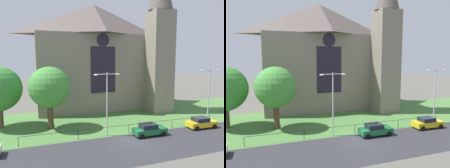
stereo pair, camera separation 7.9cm
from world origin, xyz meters
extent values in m
plane|color=#56544C|center=(0.00, 10.00, 0.00)|extent=(160.00, 160.00, 0.00)
cube|color=#2D2D33|center=(0.00, -2.00, 0.00)|extent=(120.00, 8.00, 0.01)
cube|color=#477538|center=(0.00, 8.00, 0.00)|extent=(120.00, 20.00, 0.01)
cube|color=gray|center=(0.60, 19.57, 7.00)|extent=(22.00, 12.00, 14.00)
pyramid|color=#594C47|center=(0.60, 19.57, 17.00)|extent=(22.00, 12.00, 6.00)
cube|color=black|center=(0.60, 13.52, 7.70)|extent=(4.40, 0.16, 8.00)
cylinder|color=black|center=(0.60, 13.52, 12.80)|extent=(2.20, 0.15, 2.20)
cube|color=gray|center=(10.60, 11.57, 9.00)|extent=(4.00, 4.00, 18.00)
cylinder|color=black|center=(0.60, 2.50, 1.10)|extent=(26.68, 0.05, 0.05)
cylinder|color=black|center=(-12.74, 2.50, 0.55)|extent=(0.07, 0.07, 1.10)
cylinder|color=black|center=(-6.07, 2.50, 0.55)|extent=(0.06, 0.07, 1.10)
cylinder|color=black|center=(0.60, 2.50, 0.55)|extent=(0.06, 0.07, 1.10)
cylinder|color=black|center=(7.27, 2.50, 0.55)|extent=(0.06, 0.07, 1.10)
cylinder|color=black|center=(13.94, 2.50, 0.55)|extent=(0.07, 0.07, 1.10)
cylinder|color=brown|center=(-15.47, 10.51, 1.59)|extent=(0.83, 0.83, 3.19)
cylinder|color=#4C3823|center=(-8.88, 7.78, 1.87)|extent=(0.80, 0.80, 3.73)
sphere|color=#428C38|center=(-8.88, 7.78, 5.82)|extent=(5.58, 5.58, 5.58)
cylinder|color=#B2B2B7|center=(-2.43, 2.40, 4.00)|extent=(0.16, 0.16, 8.00)
cylinder|color=#B2B2B7|center=(-3.13, 2.40, 7.80)|extent=(1.40, 0.10, 0.10)
cylinder|color=#B2B2B7|center=(-1.73, 2.40, 7.80)|extent=(1.40, 0.10, 0.10)
ellipsoid|color=white|center=(-3.83, 2.40, 7.75)|extent=(0.57, 0.26, 0.20)
ellipsoid|color=white|center=(-1.03, 2.40, 7.75)|extent=(0.57, 0.26, 0.20)
cylinder|color=#B2B2B7|center=(13.43, 2.40, 4.12)|extent=(0.16, 0.16, 8.23)
cylinder|color=#B2B2B7|center=(12.73, 2.40, 8.03)|extent=(1.40, 0.10, 0.10)
cylinder|color=#B2B2B7|center=(14.13, 2.40, 8.03)|extent=(1.40, 0.10, 0.10)
ellipsoid|color=white|center=(12.03, 2.40, 7.98)|extent=(0.57, 0.26, 0.20)
ellipsoid|color=white|center=(14.83, 2.40, 7.98)|extent=(0.57, 0.26, 0.20)
cube|color=#196033|center=(2.71, 0.81, 0.61)|extent=(4.23, 1.87, 0.70)
cube|color=black|center=(2.51, 0.82, 1.23)|extent=(2.03, 1.63, 0.55)
cylinder|color=black|center=(4.20, 1.69, 0.32)|extent=(0.64, 0.23, 0.64)
cylinder|color=black|center=(4.17, -0.11, 0.32)|extent=(0.64, 0.23, 0.64)
cylinder|color=black|center=(1.26, 1.74, 0.32)|extent=(0.64, 0.23, 0.64)
cylinder|color=black|center=(1.23, -0.06, 0.32)|extent=(0.64, 0.23, 0.64)
cube|color=gold|center=(11.09, 1.01, 0.61)|extent=(4.26, 1.95, 0.70)
cube|color=black|center=(10.89, 1.02, 1.23)|extent=(2.06, 1.67, 0.55)
cylinder|color=black|center=(12.59, 1.85, 0.32)|extent=(0.65, 0.24, 0.64)
cylinder|color=black|center=(12.53, 0.06, 0.32)|extent=(0.65, 0.24, 0.64)
cylinder|color=black|center=(9.65, 1.96, 0.32)|extent=(0.65, 0.24, 0.64)
cylinder|color=black|center=(9.59, 0.16, 0.32)|extent=(0.65, 0.24, 0.64)
camera|label=1|loc=(-10.85, -22.81, 9.80)|focal=35.12mm
camera|label=2|loc=(-10.77, -22.83, 9.80)|focal=35.12mm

